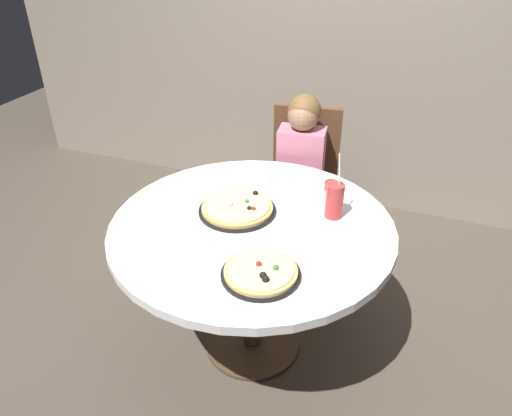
# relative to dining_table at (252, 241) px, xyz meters

# --- Properties ---
(ground_plane) EXTENTS (8.00, 8.00, 0.00)m
(ground_plane) POSITION_rel_dining_table_xyz_m (0.00, 0.00, -0.66)
(ground_plane) COLOR #4C4238
(dining_table) EXTENTS (1.25, 1.25, 0.75)m
(dining_table) POSITION_rel_dining_table_xyz_m (0.00, 0.00, 0.00)
(dining_table) COLOR white
(dining_table) RESTS_ON ground_plane
(chair_wooden) EXTENTS (0.45, 0.45, 0.95)m
(chair_wooden) POSITION_rel_dining_table_xyz_m (-0.01, 0.88, -0.13)
(chair_wooden) COLOR brown
(chair_wooden) RESTS_ON ground_plane
(diner_child) EXTENTS (0.30, 0.42, 1.08)m
(diner_child) POSITION_rel_dining_table_xyz_m (0.01, 0.70, -0.17)
(diner_child) COLOR #3F4766
(diner_child) RESTS_ON ground_plane
(pizza_veggie) EXTENTS (0.30, 0.30, 0.05)m
(pizza_veggie) POSITION_rel_dining_table_xyz_m (0.16, -0.32, 0.11)
(pizza_veggie) COLOR black
(pizza_veggie) RESTS_ON dining_table
(pizza_cheese) EXTENTS (0.35, 0.35, 0.05)m
(pizza_cheese) POSITION_rel_dining_table_xyz_m (-0.10, 0.07, 0.11)
(pizza_cheese) COLOR black
(pizza_cheese) RESTS_ON dining_table
(soda_cup) EXTENTS (0.08, 0.08, 0.31)m
(soda_cup) POSITION_rel_dining_table_xyz_m (0.32, 0.18, 0.17)
(soda_cup) COLOR #B73333
(soda_cup) RESTS_ON dining_table
(sauce_bowl) EXTENTS (0.07, 0.07, 0.04)m
(sauce_bowl) POSITION_rel_dining_table_xyz_m (0.26, 0.42, 0.11)
(sauce_bowl) COLOR brown
(sauce_bowl) RESTS_ON dining_table
(plate_small) EXTENTS (0.18, 0.18, 0.01)m
(plate_small) POSITION_rel_dining_table_xyz_m (-0.14, 0.40, 0.10)
(plate_small) COLOR white
(plate_small) RESTS_ON dining_table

